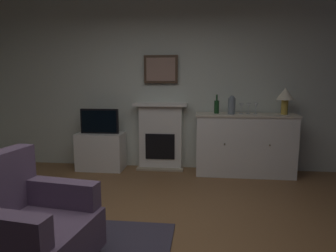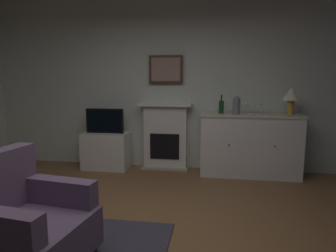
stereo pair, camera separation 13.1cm
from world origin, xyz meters
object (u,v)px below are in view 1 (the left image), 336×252
(wine_glass_left, at_px, (241,106))
(wine_glass_right, at_px, (256,106))
(fireplace_unit, at_px, (161,136))
(wine_bottle, at_px, (217,107))
(table_lamp, at_px, (285,96))
(armchair, at_px, (26,226))
(tv_cabinet, at_px, (101,151))
(vase_decorative, at_px, (232,105))
(wine_glass_center, at_px, (249,106))
(framed_picture, at_px, (161,69))
(tv_set, at_px, (99,121))
(sideboard_cabinet, at_px, (245,144))

(wine_glass_left, bearing_deg, wine_glass_right, 4.81)
(fireplace_unit, relative_size, wine_bottle, 3.79)
(table_lamp, height_order, armchair, table_lamp)
(tv_cabinet, bearing_deg, wine_glass_right, 0.00)
(wine_bottle, xyz_separation_m, vase_decorative, (0.22, -0.07, 0.03))
(wine_glass_center, height_order, vase_decorative, vase_decorative)
(framed_picture, bearing_deg, fireplace_unit, -90.00)
(wine_glass_left, relative_size, armchair, 0.18)
(tv_cabinet, bearing_deg, tv_set, -90.00)
(table_lamp, xyz_separation_m, armchair, (-2.53, -2.67, -0.85))
(framed_picture, bearing_deg, vase_decorative, -13.69)
(fireplace_unit, xyz_separation_m, vase_decorative, (1.12, -0.23, 0.55))
(framed_picture, distance_m, armchair, 3.21)
(sideboard_cabinet, bearing_deg, table_lamp, 0.00)
(tv_cabinet, relative_size, tv_set, 1.21)
(table_lamp, xyz_separation_m, wine_glass_left, (-0.64, -0.00, -0.16))
(wine_bottle, distance_m, wine_glass_right, 0.59)
(framed_picture, xyz_separation_m, table_lamp, (1.90, -0.22, -0.40))
(table_lamp, height_order, wine_glass_left, table_lamp)
(framed_picture, height_order, wine_glass_right, framed_picture)
(wine_bottle, height_order, vase_decorative, wine_bottle)
(tv_set, bearing_deg, framed_picture, 13.31)
(sideboard_cabinet, bearing_deg, vase_decorative, -167.32)
(tv_set, bearing_deg, tv_cabinet, 90.00)
(table_lamp, relative_size, armchair, 0.43)
(wine_glass_right, distance_m, tv_cabinet, 2.58)
(fireplace_unit, distance_m, tv_cabinet, 1.02)
(wine_bottle, distance_m, wine_glass_left, 0.37)
(table_lamp, distance_m, vase_decorative, 0.80)
(armchair, bearing_deg, wine_glass_right, 51.75)
(vase_decorative, xyz_separation_m, armchair, (-1.75, -2.62, -0.71))
(wine_bottle, height_order, wine_glass_right, wine_bottle)
(vase_decorative, distance_m, armchair, 3.22)
(sideboard_cabinet, height_order, table_lamp, table_lamp)
(wine_glass_left, xyz_separation_m, vase_decorative, (-0.15, -0.05, 0.02))
(vase_decorative, xyz_separation_m, tv_cabinet, (-2.09, 0.06, -0.79))
(wine_bottle, bearing_deg, tv_cabinet, -179.98)
(wine_glass_center, distance_m, tv_set, 2.37)
(framed_picture, bearing_deg, wine_glass_left, -10.11)
(tv_set, bearing_deg, wine_bottle, 0.73)
(framed_picture, height_order, wine_bottle, framed_picture)
(wine_bottle, bearing_deg, vase_decorative, -16.43)
(fireplace_unit, xyz_separation_m, wine_bottle, (0.90, -0.16, 0.51))
(wine_glass_left, xyz_separation_m, tv_cabinet, (-2.24, 0.02, -0.77))
(framed_picture, height_order, sideboard_cabinet, framed_picture)
(sideboard_cabinet, xyz_separation_m, wine_bottle, (-0.44, 0.02, 0.58))
(armchair, bearing_deg, sideboard_cabinet, 53.57)
(tv_cabinet, bearing_deg, armchair, -82.61)
(wine_bottle, bearing_deg, tv_set, -179.27)
(armchair, bearing_deg, framed_picture, 77.75)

